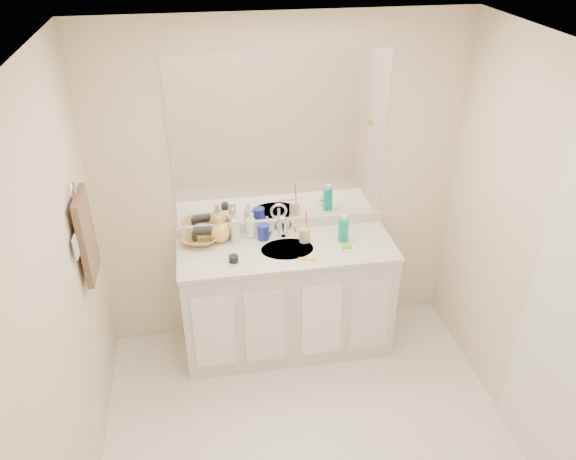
# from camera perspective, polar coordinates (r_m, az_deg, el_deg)

# --- Properties ---
(floor) EXTENTS (2.60, 2.60, 0.00)m
(floor) POSITION_cam_1_polar(r_m,az_deg,el_deg) (3.76, 2.69, -21.73)
(floor) COLOR white
(floor) RESTS_ON ground
(ceiling) EXTENTS (2.60, 2.60, 0.02)m
(ceiling) POSITION_cam_1_polar(r_m,az_deg,el_deg) (2.37, 4.14, 16.45)
(ceiling) COLOR white
(ceiling) RESTS_ON wall_back
(wall_back) EXTENTS (2.60, 0.02, 2.40)m
(wall_back) POSITION_cam_1_polar(r_m,az_deg,el_deg) (3.99, -0.79, 4.20)
(wall_back) COLOR beige
(wall_back) RESTS_ON floor
(wall_left) EXTENTS (0.02, 2.60, 2.40)m
(wall_left) POSITION_cam_1_polar(r_m,az_deg,el_deg) (2.95, -22.54, -9.21)
(wall_left) COLOR beige
(wall_left) RESTS_ON floor
(wall_right) EXTENTS (0.02, 2.60, 2.40)m
(wall_right) POSITION_cam_1_polar(r_m,az_deg,el_deg) (3.40, 25.22, -4.20)
(wall_right) COLOR beige
(wall_right) RESTS_ON floor
(vanity_cabinet) EXTENTS (1.50, 0.55, 0.85)m
(vanity_cabinet) POSITION_cam_1_polar(r_m,az_deg,el_deg) (4.18, -0.12, -7.05)
(vanity_cabinet) COLOR silver
(vanity_cabinet) RESTS_ON floor
(countertop) EXTENTS (1.52, 0.57, 0.03)m
(countertop) POSITION_cam_1_polar(r_m,az_deg,el_deg) (3.92, -0.12, -1.96)
(countertop) COLOR silver
(countertop) RESTS_ON vanity_cabinet
(backsplash) EXTENTS (1.52, 0.03, 0.08)m
(backsplash) POSITION_cam_1_polar(r_m,az_deg,el_deg) (4.11, -0.73, 0.61)
(backsplash) COLOR silver
(backsplash) RESTS_ON countertop
(sink_basin) EXTENTS (0.37, 0.37, 0.02)m
(sink_basin) POSITION_cam_1_polar(r_m,az_deg,el_deg) (3.90, -0.07, -2.08)
(sink_basin) COLOR beige
(sink_basin) RESTS_ON countertop
(faucet) EXTENTS (0.02, 0.02, 0.11)m
(faucet) POSITION_cam_1_polar(r_m,az_deg,el_deg) (4.02, -0.50, 0.09)
(faucet) COLOR silver
(faucet) RESTS_ON countertop
(mirror) EXTENTS (1.48, 0.01, 1.20)m
(mirror) POSITION_cam_1_polar(r_m,az_deg,el_deg) (3.84, -0.81, 8.97)
(mirror) COLOR white
(mirror) RESTS_ON wall_back
(blue_mug) EXTENTS (0.09, 0.09, 0.12)m
(blue_mug) POSITION_cam_1_polar(r_m,az_deg,el_deg) (3.98, -2.53, -0.20)
(blue_mug) COLOR #152696
(blue_mug) RESTS_ON countertop
(tan_cup) EXTENTS (0.10, 0.10, 0.10)m
(tan_cup) POSITION_cam_1_polar(r_m,az_deg,el_deg) (3.96, 1.70, -0.48)
(tan_cup) COLOR #CABF8E
(tan_cup) RESTS_ON countertop
(toothbrush) EXTENTS (0.02, 0.04, 0.21)m
(toothbrush) POSITION_cam_1_polar(r_m,az_deg,el_deg) (3.91, 1.87, 0.75)
(toothbrush) COLOR #FF4378
(toothbrush) RESTS_ON tan_cup
(mouthwash_bottle) EXTENTS (0.08, 0.08, 0.17)m
(mouthwash_bottle) POSITION_cam_1_polar(r_m,az_deg,el_deg) (3.97, 5.65, -0.00)
(mouthwash_bottle) COLOR #0D9C87
(mouthwash_bottle) RESTS_ON countertop
(soap_dish) EXTENTS (0.12, 0.10, 0.01)m
(soap_dish) POSITION_cam_1_polar(r_m,az_deg,el_deg) (3.91, 5.89, -1.85)
(soap_dish) COLOR white
(soap_dish) RESTS_ON countertop
(green_soap) EXTENTS (0.07, 0.05, 0.02)m
(green_soap) POSITION_cam_1_polar(r_m,az_deg,el_deg) (3.90, 5.90, -1.63)
(green_soap) COLOR #7EBC2D
(green_soap) RESTS_ON soap_dish
(orange_comb) EXTENTS (0.13, 0.06, 0.01)m
(orange_comb) POSITION_cam_1_polar(r_m,az_deg,el_deg) (3.79, 2.03, -2.98)
(orange_comb) COLOR orange
(orange_comb) RESTS_ON countertop
(dark_jar) EXTENTS (0.08, 0.08, 0.05)m
(dark_jar) POSITION_cam_1_polar(r_m,az_deg,el_deg) (3.77, -5.55, -2.92)
(dark_jar) COLOR black
(dark_jar) RESTS_ON countertop
(extra_white_bottle) EXTENTS (0.07, 0.07, 0.18)m
(extra_white_bottle) POSITION_cam_1_polar(r_m,az_deg,el_deg) (3.94, -5.35, -0.17)
(extra_white_bottle) COLOR silver
(extra_white_bottle) RESTS_ON countertop
(soap_bottle_white) EXTENTS (0.10, 0.10, 0.20)m
(soap_bottle_white) POSITION_cam_1_polar(r_m,az_deg,el_deg) (4.00, -3.79, 0.53)
(soap_bottle_white) COLOR white
(soap_bottle_white) RESTS_ON countertop
(soap_bottle_cream) EXTENTS (0.07, 0.08, 0.15)m
(soap_bottle_cream) POSITION_cam_1_polar(r_m,az_deg,el_deg) (4.01, -5.46, 0.20)
(soap_bottle_cream) COLOR beige
(soap_bottle_cream) RESTS_ON countertop
(soap_bottle_yellow) EXTENTS (0.17, 0.17, 0.19)m
(soap_bottle_yellow) POSITION_cam_1_polar(r_m,az_deg,el_deg) (3.97, -6.95, 0.11)
(soap_bottle_yellow) COLOR #E8BE5A
(soap_bottle_yellow) RESTS_ON countertop
(wicker_basket) EXTENTS (0.29, 0.29, 0.06)m
(wicker_basket) POSITION_cam_1_polar(r_m,az_deg,el_deg) (4.01, -8.90, -0.82)
(wicker_basket) COLOR #A17941
(wicker_basket) RESTS_ON countertop
(hair_dryer) EXTENTS (0.13, 0.07, 0.06)m
(hair_dryer) POSITION_cam_1_polar(r_m,az_deg,el_deg) (3.98, -8.68, -0.07)
(hair_dryer) COLOR black
(hair_dryer) RESTS_ON wicker_basket
(towel_ring) EXTENTS (0.01, 0.11, 0.11)m
(towel_ring) POSITION_cam_1_polar(r_m,az_deg,el_deg) (3.41, -20.99, 3.71)
(towel_ring) COLOR silver
(towel_ring) RESTS_ON wall_left
(hand_towel) EXTENTS (0.04, 0.32, 0.55)m
(hand_towel) POSITION_cam_1_polar(r_m,az_deg,el_deg) (3.54, -19.79, -0.58)
(hand_towel) COLOR #4A3627
(hand_towel) RESTS_ON towel_ring
(switch_plate) EXTENTS (0.01, 0.08, 0.13)m
(switch_plate) POSITION_cam_1_polar(r_m,az_deg,el_deg) (3.35, -20.74, -1.63)
(switch_plate) COLOR silver
(switch_plate) RESTS_ON wall_left
(door) EXTENTS (0.02, 0.82, 2.00)m
(door) POSITION_cam_1_polar(r_m,az_deg,el_deg) (3.32, 26.99, -9.93)
(door) COLOR white
(door) RESTS_ON floor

